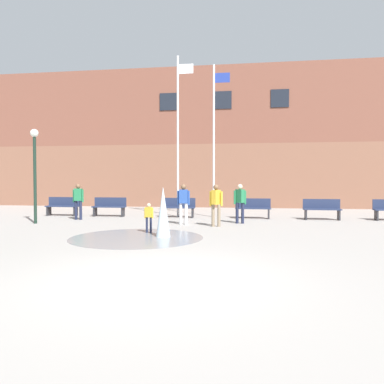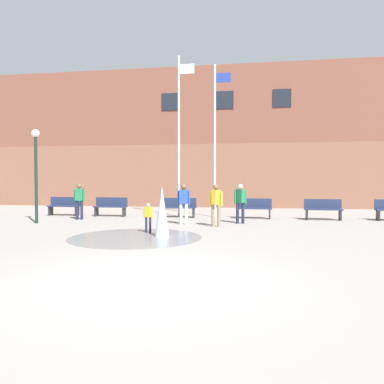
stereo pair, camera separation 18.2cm
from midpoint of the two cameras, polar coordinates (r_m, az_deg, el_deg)
name	(u,v)px [view 2 (the right image)]	position (r m, az deg, el deg)	size (l,w,h in m)	color
ground_plane	(154,279)	(6.85, -5.00, -13.05)	(100.00, 100.00, 0.00)	gray
library_building	(228,141)	(26.86, 5.66, 7.71)	(36.00, 6.05, 9.00)	brown
splash_fountain	(154,219)	(11.58, -5.32, -4.15)	(4.06, 4.06, 1.56)	gray
park_bench_left_of_flagpoles	(64,206)	(19.49, -18.62, -2.01)	(1.60, 0.44, 0.91)	#28282D
park_bench_under_left_flagpole	(111,206)	(18.47, -12.02, -2.16)	(1.60, 0.44, 0.91)	#28282D
park_bench_center	(179,207)	(17.56, -1.70, -2.33)	(1.60, 0.44, 0.91)	#28282D
park_bench_under_right_flagpole	(254,208)	(17.27, 9.71, -2.42)	(1.60, 0.44, 0.91)	#28282D
park_bench_near_trashcan	(323,209)	(17.44, 19.64, -2.46)	(1.60, 0.44, 0.91)	#28282D
teen_by_trashcan	(79,199)	(17.26, -16.50, -0.96)	(0.50, 0.25, 1.59)	#1E233D
child_with_pink_shirt	(148,215)	(12.53, -6.28, -3.56)	(0.31, 0.17, 0.99)	#1E233D
adult_near_bench	(216,202)	(14.09, 4.05, -1.51)	(0.50, 0.39, 1.59)	#89755B
adult_watching	(184,201)	(14.72, -0.93, -1.36)	(0.50, 0.23, 1.59)	silver
adult_in_red	(240,200)	(15.19, 7.71, -1.28)	(0.50, 0.38, 1.59)	#1E233D
flagpole_left	(179,132)	(18.13, -1.64, 9.19)	(0.80, 0.10, 7.66)	silver
flagpole_right	(215,136)	(17.87, 3.88, 8.49)	(0.80, 0.10, 7.17)	silver
lamp_post_left_lane	(36,162)	(16.35, -22.40, 4.27)	(0.32, 0.32, 3.80)	#192D23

